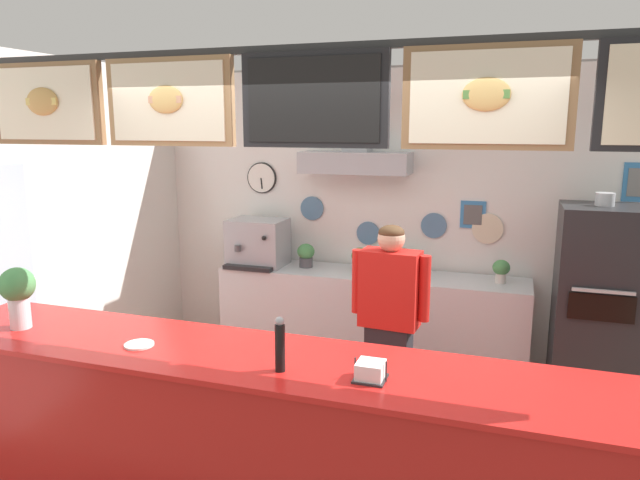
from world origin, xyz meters
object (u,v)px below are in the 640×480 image
Objects in this scene: pizza_oven at (594,312)px; potted_sage at (360,258)px; shop_worker at (389,325)px; basil_vase at (18,293)px; espresso_machine at (258,243)px; potted_basil at (501,270)px; napkin_holder at (370,372)px; potted_rosemary at (306,254)px; condiment_plate at (139,345)px; potted_thyme at (402,260)px; pepper_grinder at (280,344)px.

pizza_oven is 7.72× the size of potted_sage.
shop_worker reaches higher than potted_sage.
basil_vase reaches higher than potted_sage.
basil_vase is at bearing 40.78° from shop_worker.
espresso_machine is 2.55m from basil_vase.
shop_worker is 2.96× the size of espresso_machine.
potted_basil is (0.74, 1.16, 0.20)m from shop_worker.
shop_worker is 1.92m from espresso_machine.
basil_vase is at bearing -146.41° from pizza_oven.
potted_basil is 2.67m from napkin_holder.
potted_rosemary is (0.48, 0.06, -0.10)m from espresso_machine.
condiment_plate is at bearing -125.31° from potted_basil.
pizza_oven is at bearing 61.49° from napkin_holder.
shop_worker is at bearing -83.48° from potted_thyme.
basil_vase is 2.31× the size of condiment_plate.
pepper_grinder is at bearing -110.12° from potted_basil.
basil_vase is 1.71m from pepper_grinder.
potted_rosemary is at bearing 179.96° from potted_basil.
shop_worker is at bearing 52.42° from condiment_plate.
basil_vase is (-1.81, -2.57, 0.23)m from potted_thyme.
potted_thyme is 3.16m from basil_vase.
potted_sage is at bearing 105.72° from napkin_holder.
espresso_machine reaches higher than condiment_plate.
potted_rosemary is at bearing 89.25° from condiment_plate.
potted_basil reaches higher than condiment_plate.
pizza_oven is at bearing -23.49° from potted_basil.
potted_sage is at bearing 2.33° from espresso_machine.
napkin_holder is at bearing -74.28° from potted_sage.
potted_sage is 2.94m from basil_vase.
pepper_grinder is (1.71, -0.08, -0.08)m from basil_vase.
condiment_plate is at bearing 175.90° from pepper_grinder.
shop_worker is at bearing -122.33° from potted_basil.
potted_thyme is at bearing 2.29° from espresso_machine.
basil_vase is (-0.40, -2.52, 0.15)m from espresso_machine.
potted_sage is at bearing -179.28° from potted_basil.
potted_rosemary is at bearing 179.87° from potted_thyme.
condiment_plate is 0.88m from pepper_grinder.
condiment_plate is (-1.84, -2.59, 0.04)m from potted_basil.
potted_rosemary is 2.73m from basil_vase.
basil_vase reaches higher than pepper_grinder.
potted_rosemary is at bearing -42.66° from shop_worker.
pizza_oven reaches higher than napkin_holder.
pizza_oven is 2.92m from pepper_grinder.
pepper_grinder is at bearing -4.10° from condiment_plate.
basil_vase reaches higher than espresso_machine.
pizza_oven is 1.69m from shop_worker.
napkin_holder is 0.57× the size of pepper_grinder.
condiment_plate is at bearing 57.27° from shop_worker.
shop_worker reaches higher than potted_basil.
potted_thyme is 0.87m from potted_basil.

